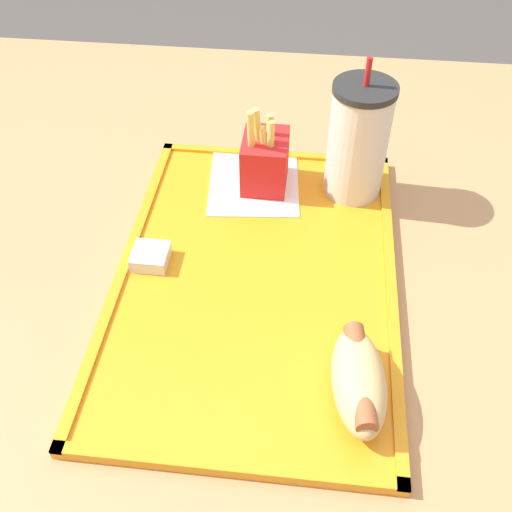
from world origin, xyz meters
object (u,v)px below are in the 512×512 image
hot_dog_far (359,380)px  fries_carton (265,160)px  sauce_cup_mayo (151,256)px  soda_cup (358,141)px

hot_dog_far → fries_carton: 0.34m
hot_dog_far → fries_carton: bearing=-159.0°
hot_dog_far → sauce_cup_mayo: 0.28m
soda_cup → sauce_cup_mayo: soda_cup is taller
fries_carton → hot_dog_far: bearing=21.0°
soda_cup → fries_carton: bearing=-89.3°
sauce_cup_mayo → fries_carton: bearing=143.9°
hot_dog_far → soda_cup: bearing=-179.2°
fries_carton → sauce_cup_mayo: 0.20m
hot_dog_far → sauce_cup_mayo: bearing=-122.9°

